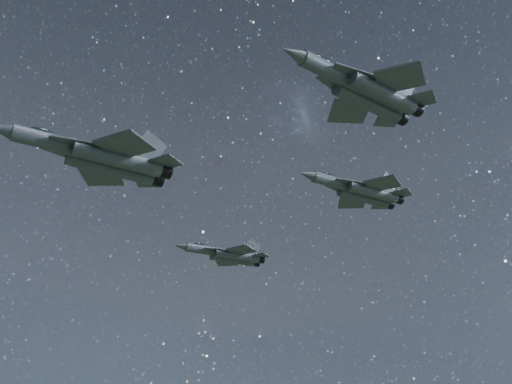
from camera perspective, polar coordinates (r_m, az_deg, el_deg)
name	(u,v)px	position (r m, az deg, el deg)	size (l,w,h in m)	color
jet_lead	(100,157)	(61.43, -14.62, 3.24)	(18.87, 13.22, 4.76)	#374045
jet_left	(228,255)	(95.14, -2.71, -5.99)	(15.31, 10.93, 3.91)	#374045
jet_right	(365,90)	(56.20, 10.34, 9.51)	(16.71, 11.50, 4.19)	#374045
jet_slot	(360,191)	(77.38, 9.89, 0.12)	(15.97, 11.23, 4.03)	#374045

